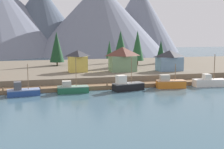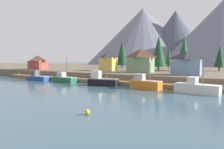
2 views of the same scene
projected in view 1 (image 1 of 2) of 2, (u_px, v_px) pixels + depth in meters
name	position (u px, v px, depth m)	size (l,w,h in m)	color
ground_plane	(104.00, 79.00, 89.16)	(400.00, 400.00, 1.00)	#3D5B6B
dock	(121.00, 86.00, 71.79)	(80.00, 4.00, 1.60)	brown
shoreline_bank	(96.00, 69.00, 100.39)	(400.00, 56.00, 2.50)	#665B4C
mountain_central_peak	(41.00, 19.00, 205.73)	(70.22, 70.22, 49.61)	#475160
mountain_east_peak	(100.00, 19.00, 196.70)	(94.00, 94.00, 49.72)	slate
mountain_far_ridge	(139.00, 19.00, 229.30)	(64.86, 64.86, 53.59)	slate
fishing_boat_blue	(23.00, 91.00, 61.99)	(7.11, 3.34, 7.01)	navy
fishing_boat_green	(72.00, 89.00, 64.98)	(7.17, 3.00, 8.19)	#1E5B3D
fishing_boat_black	(127.00, 85.00, 67.78)	(7.87, 3.94, 7.96)	black
fishing_boat_orange	(170.00, 83.00, 71.02)	(7.49, 3.57, 6.06)	#CC6B1E
fishing_boat_white	(210.00, 82.00, 73.62)	(8.91, 4.06, 8.37)	silver
house_blue	(169.00, 60.00, 85.32)	(7.80, 4.60, 6.25)	#6689A8
house_green	(123.00, 59.00, 83.82)	(7.98, 5.05, 7.33)	#6B8E66
house_yellow	(78.00, 61.00, 82.72)	(5.65, 4.28, 6.43)	gold
conifer_near_left	(138.00, 46.00, 100.34)	(4.55, 4.55, 12.42)	#4C3823
conifer_near_right	(109.00, 50.00, 107.98)	(2.68, 2.68, 8.71)	#4C3823
conifer_mid_left	(57.00, 47.00, 100.13)	(5.17, 5.17, 12.05)	#4C3823
conifer_mid_right	(161.00, 50.00, 107.54)	(3.39, 3.39, 8.84)	#4C3823
conifer_back_left	(121.00, 47.00, 94.12)	(5.60, 5.60, 12.28)	#4C3823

